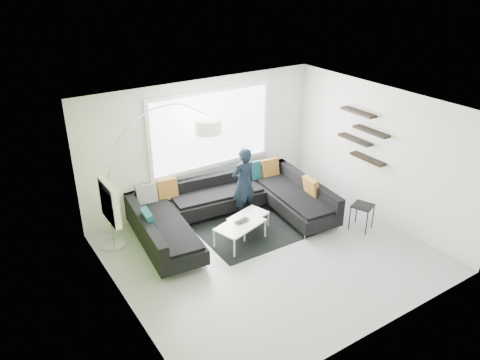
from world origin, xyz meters
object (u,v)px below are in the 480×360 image
Objects in this scene: arc_lamp at (105,185)px; side_table at (361,217)px; laptop at (244,222)px; person at (244,183)px; sectional_sofa at (232,211)px; coffee_table at (245,227)px.

side_table is (4.46, -2.15, -1.03)m from arc_lamp.
person is at bearing 46.30° from laptop.
sectional_sofa is 0.60m from laptop.
person is at bearing 41.64° from coffee_table.
side_table reaches higher than coffee_table.
laptop is (2.20, -1.22, -0.88)m from arc_lamp.
arc_lamp is (-2.31, 0.63, 0.94)m from sectional_sofa.
laptop reaches higher than coffee_table.
sectional_sofa is at bearing 73.59° from coffee_table.
arc_lamp is 4.79× the size of side_table.
laptop is at bearing -24.69° from arc_lamp.
side_table is at bearing -29.37° from sectional_sofa.
coffee_table is 0.27m from laptop.
coffee_table is at bearing -21.01° from arc_lamp.
sectional_sofa is 3.26× the size of coffee_table.
arc_lamp is (-2.31, 1.09, 1.10)m from coffee_table.
side_table is 2.51m from person.
laptop is (-0.11, -0.59, 0.06)m from sectional_sofa.
sectional_sofa is 0.65m from person.
coffee_table is at bearing 39.58° from laptop.
laptop is at bearing 157.54° from side_table.
coffee_table is at bearing 153.71° from side_table.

